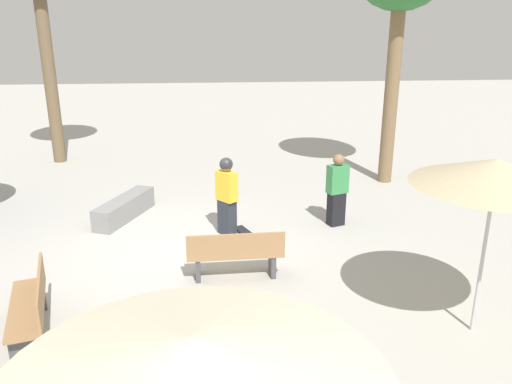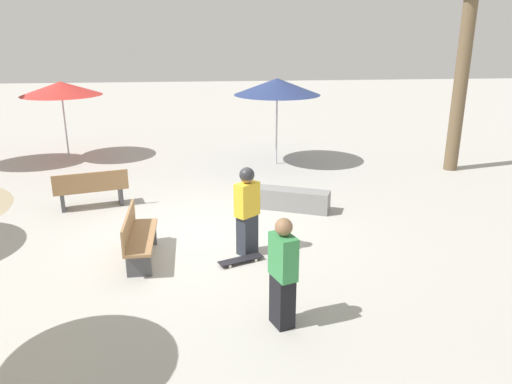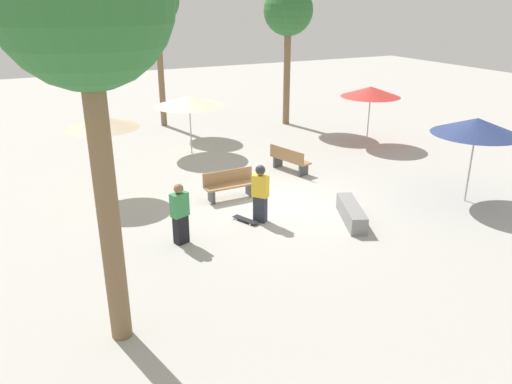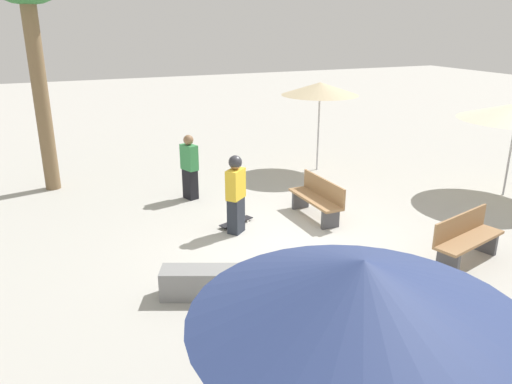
% 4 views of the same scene
% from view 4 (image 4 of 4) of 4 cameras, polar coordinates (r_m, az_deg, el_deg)
% --- Properties ---
extents(ground_plane, '(60.00, 60.00, 0.00)m').
position_cam_4_polar(ground_plane, '(9.64, 4.25, -5.77)').
color(ground_plane, '#B2AFA8').
extents(skater_main, '(0.45, 0.47, 1.59)m').
position_cam_4_polar(skater_main, '(9.76, -2.34, 0.03)').
color(skater_main, '#282D38').
rests_on(skater_main, ground_plane).
extents(skateboard, '(0.49, 0.82, 0.07)m').
position_cam_4_polar(skateboard, '(10.42, -2.27, -3.42)').
color(skateboard, black).
rests_on(skateboard, ground_plane).
extents(concrete_ledge, '(1.13, 1.89, 0.46)m').
position_cam_4_polar(concrete_ledge, '(7.78, -3.87, -10.29)').
color(concrete_ledge, gray).
rests_on(concrete_ledge, ground_plane).
extents(bench_near, '(1.61, 0.47, 0.85)m').
position_cam_4_polar(bench_near, '(10.74, 7.04, -0.75)').
color(bench_near, '#47474C').
rests_on(bench_near, ground_plane).
extents(bench_far, '(0.84, 1.66, 0.85)m').
position_cam_4_polar(bench_far, '(9.49, 22.90, -4.93)').
color(bench_far, '#47474C').
rests_on(bench_far, ground_plane).
extents(shade_umbrella_tan, '(2.11, 2.11, 2.45)m').
position_cam_4_polar(shade_umbrella_tan, '(13.89, 7.33, 11.62)').
color(shade_umbrella_tan, '#B7B7BC').
rests_on(shade_umbrella_tan, ground_plane).
extents(shade_umbrella_navy, '(2.48, 2.48, 2.50)m').
position_cam_4_polar(shade_umbrella_navy, '(3.60, 12.00, -10.95)').
color(shade_umbrella_navy, '#B7B7BC').
rests_on(shade_umbrella_navy, ground_plane).
extents(bystander_watching, '(0.48, 0.36, 1.54)m').
position_cam_4_polar(bystander_watching, '(11.80, -7.60, 2.81)').
color(bystander_watching, black).
rests_on(bystander_watching, ground_plane).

